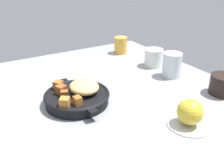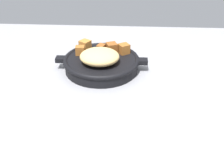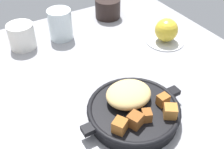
% 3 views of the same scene
% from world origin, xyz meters
% --- Properties ---
extents(ground_plane, '(0.92, 0.89, 0.02)m').
position_xyz_m(ground_plane, '(0.00, 0.00, -0.01)').
color(ground_plane, gray).
extents(cast_iron_skillet, '(0.25, 0.20, 0.07)m').
position_xyz_m(cast_iron_skillet, '(0.03, -0.10, 0.03)').
color(cast_iron_skillet, black).
rests_on(cast_iron_skillet, ground_plane).
extents(saucer_plate, '(0.12, 0.12, 0.01)m').
position_xyz_m(saucer_plate, '(0.29, 0.11, 0.00)').
color(saucer_plate, '#B7BABF').
rests_on(saucer_plate, ground_plane).
extents(red_apple, '(0.07, 0.07, 0.07)m').
position_xyz_m(red_apple, '(0.29, 0.11, 0.04)').
color(red_apple, gold).
rests_on(red_apple, saucer_plate).
extents(butter_knife, '(0.22, 0.09, 0.00)m').
position_xyz_m(butter_knife, '(-0.25, -0.13, 0.00)').
color(butter_knife, silver).
rests_on(butter_knife, ground_plane).
extents(water_glass_tall, '(0.07, 0.07, 0.09)m').
position_xyz_m(water_glass_tall, '(0.03, 0.29, 0.05)').
color(water_glass_tall, silver).
rests_on(water_glass_tall, ground_plane).
extents(juice_glass_amber, '(0.06, 0.06, 0.08)m').
position_xyz_m(juice_glass_amber, '(-0.31, 0.27, 0.04)').
color(juice_glass_amber, gold).
rests_on(juice_glass_amber, ground_plane).
extents(ceramic_mug_white, '(0.08, 0.08, 0.08)m').
position_xyz_m(ceramic_mug_white, '(-0.09, 0.30, 0.04)').
color(ceramic_mug_white, silver).
rests_on(ceramic_mug_white, ground_plane).
extents(coffee_mug_dark, '(0.09, 0.09, 0.07)m').
position_xyz_m(coffee_mug_dark, '(0.22, 0.34, 0.03)').
color(coffee_mug_dark, black).
rests_on(coffee_mug_dark, ground_plane).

